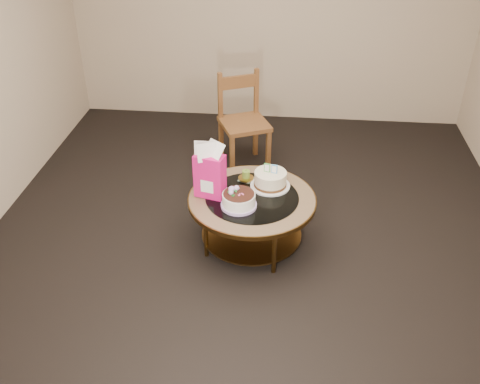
# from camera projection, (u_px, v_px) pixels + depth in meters

# --- Properties ---
(ground) EXTENTS (5.00, 5.00, 0.00)m
(ground) POSITION_uv_depth(u_px,v_px,m) (251.00, 242.00, 4.47)
(ground) COLOR black
(ground) RESTS_ON ground
(room_walls) EXTENTS (4.52, 5.02, 2.61)m
(room_walls) POSITION_uv_depth(u_px,v_px,m) (254.00, 64.00, 3.63)
(room_walls) COLOR tan
(room_walls) RESTS_ON ground
(coffee_table) EXTENTS (1.02, 1.02, 0.46)m
(coffee_table) POSITION_uv_depth(u_px,v_px,m) (252.00, 205.00, 4.26)
(coffee_table) COLOR brown
(coffee_table) RESTS_ON ground
(decorated_cake) EXTENTS (0.28, 0.28, 0.16)m
(decorated_cake) POSITION_uv_depth(u_px,v_px,m) (239.00, 200.00, 4.08)
(decorated_cake) COLOR #BD9DDF
(decorated_cake) RESTS_ON coffee_table
(cream_cake) EXTENTS (0.32, 0.32, 0.21)m
(cream_cake) POSITION_uv_depth(u_px,v_px,m) (270.00, 179.00, 4.31)
(cream_cake) COLOR white
(cream_cake) RESTS_ON coffee_table
(gift_bag) EXTENTS (0.26, 0.21, 0.46)m
(gift_bag) POSITION_uv_depth(u_px,v_px,m) (210.00, 170.00, 4.11)
(gift_bag) COLOR #DC1465
(gift_bag) RESTS_ON coffee_table
(pillar_candle) EXTENTS (0.14, 0.14, 0.10)m
(pillar_candle) POSITION_uv_depth(u_px,v_px,m) (246.00, 176.00, 4.42)
(pillar_candle) COLOR #C1B84F
(pillar_candle) RESTS_ON coffee_table
(dining_chair) EXTENTS (0.58, 0.58, 0.96)m
(dining_chair) POSITION_uv_depth(u_px,v_px,m) (243.00, 121.00, 5.31)
(dining_chair) COLOR brown
(dining_chair) RESTS_ON ground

